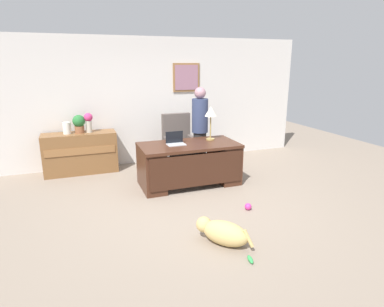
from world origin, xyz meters
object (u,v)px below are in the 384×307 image
Objects in this scene: armchair at (179,145)px; dog_toy_ball at (248,207)px; desk at (189,163)px; dog_lying at (223,232)px; laptop at (175,141)px; dog_toy_bone at (250,259)px; desk_lamp at (211,114)px; potted_plant at (79,123)px; vase_with_flowers at (88,121)px; credenza at (81,153)px; person_standing at (200,129)px; vase_empty at (67,128)px.

armchair is 10.85× the size of dog_toy_ball.
dog_lying is at bearing -98.46° from desk.
dog_toy_bone is at bearing -88.56° from laptop.
desk_lamp is 2.61m from potted_plant.
laptop is 1.93m from vase_with_flowers.
armchair is at bearing -10.64° from credenza.
potted_plant is at bearing 112.70° from dog_toy_bone.
desk is at bearing -158.80° from desk_lamp.
desk_lamp reaches higher than dog_toy_ball.
person_standing reaches higher than armchair.
desk_lamp is (0.49, 0.19, 0.85)m from desk.
desk_lamp is at bearing 8.75° from laptop.
desk is at bearing 86.05° from dog_toy_bone.
potted_plant is at bearing 169.20° from armchair.
armchair is (0.12, 1.03, 0.09)m from desk.
desk is 2.24m from vase_with_flowers.
vase_with_flowers is at bearing 168.11° from armchair.
vase_empty reaches higher than dog_toy_bone.
person_standing reaches higher than vase_empty.
vase_with_flowers reaches higher than credenza.
person_standing is 2.61m from vase_empty.
desk is 11.53× the size of dog_toy_bone.
desk_lamp is (0.03, -0.47, 0.37)m from person_standing.
vase_with_flowers is (-1.63, 1.39, 0.64)m from desk.
person_standing is 2.92m from dog_lying.
desk_lamp reaches higher than armchair.
desk_lamp is at bearing 70.61° from dog_lying.
dog_toy_ball is at bearing -63.19° from laptop.
person_standing reaches higher than desk.
desk_lamp is at bearing -66.46° from armchair.
vase_with_flowers reaches higher than laptop.
dog_toy_bone is (0.13, -0.46, -0.13)m from dog_lying.
armchair is at bearing -9.66° from vase_empty.
armchair is 2.24m from vase_empty.
desk_lamp is (0.36, -0.84, 0.76)m from armchair.
credenza is 3.79m from dog_lying.
vase_with_flowers is at bearing 139.46° from desk.
vase_with_flowers is 3.58m from dog_toy_ball.
credenza is at bearing 152.59° from desk_lamp.
dog_toy_ball is at bearing -47.28° from vase_empty.
armchair is 2.04m from potted_plant.
armchair is 2.93× the size of vase_with_flowers.
potted_plant is at bearing 3.17° from credenza.
vase_empty is at bearing 115.54° from dog_toy_bone.
credenza is 9.24× the size of dog_toy_bone.
dog_lying is 1.08m from dog_toy_ball.
credenza reaches higher than desk.
dog_lying is 1.83× the size of potted_plant.
laptop is at bearing 88.18° from dog_lying.
credenza reaches higher than dog_toy_bone.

